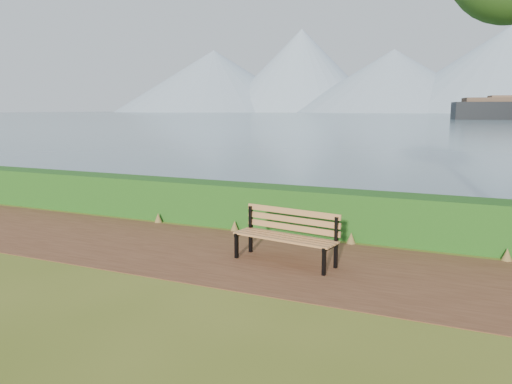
% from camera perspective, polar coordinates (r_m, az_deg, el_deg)
% --- Properties ---
extents(ground, '(140.00, 140.00, 0.00)m').
position_cam_1_polar(ground, '(9.24, -2.01, -7.95)').
color(ground, '#4F601B').
rests_on(ground, ground).
extents(path, '(40.00, 3.40, 0.01)m').
position_cam_1_polar(path, '(9.50, -1.21, -7.42)').
color(path, '#542E1C').
rests_on(path, ground).
extents(hedge, '(32.00, 0.85, 1.00)m').
position_cam_1_polar(hedge, '(11.44, 3.70, -1.97)').
color(hedge, '#194814').
rests_on(hedge, ground).
extents(water, '(700.00, 510.00, 0.00)m').
position_cam_1_polar(water, '(267.96, 23.48, 8.12)').
color(water, '#466170').
rests_on(water, ground).
extents(mountains, '(585.00, 190.00, 70.00)m').
position_cam_1_polar(mountains, '(414.92, 22.76, 12.20)').
color(mountains, '#8298AD').
rests_on(mountains, ground).
extents(bench, '(1.99, 0.87, 0.97)m').
position_cam_1_polar(bench, '(9.09, 3.61, -4.62)').
color(bench, black).
rests_on(bench, ground).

